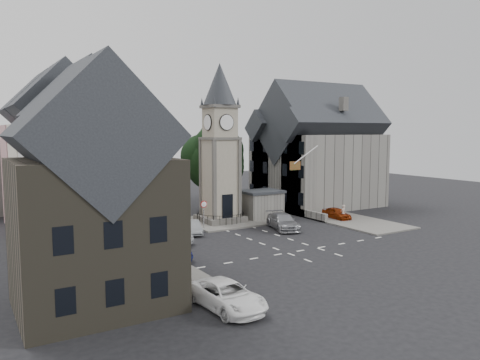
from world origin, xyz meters
TOP-DOWN VIEW (x-y plane):
  - ground at (0.00, 0.00)m, footprint 120.00×120.00m
  - pavement_west at (-12.50, 6.00)m, footprint 6.00×30.00m
  - pavement_east at (12.00, 8.00)m, footprint 6.00×26.00m
  - central_island at (1.50, 8.00)m, footprint 10.00×8.00m
  - road_markings at (0.00, -5.50)m, footprint 20.00×8.00m
  - clock_tower at (0.00, 7.99)m, footprint 4.86×4.86m
  - stone_shelter at (4.80, 7.50)m, footprint 4.30×3.30m
  - town_tree at (2.00, 13.00)m, footprint 7.20×7.20m
  - warning_sign_post at (-3.20, 5.43)m, footprint 0.70×0.19m
  - terrace_pink at (-15.50, 16.00)m, footprint 8.10×7.60m
  - terrace_cream at (-15.50, 8.00)m, footprint 8.10×7.60m
  - terrace_tudor at (-15.50, 0.00)m, footprint 8.10×7.60m
  - building_sw_stone at (-17.00, -9.00)m, footprint 8.60×7.60m
  - backdrop_west at (-12.00, 28.00)m, footprint 20.00×10.00m
  - east_building at (15.59, 11.00)m, footprint 14.40×11.40m
  - east_boundary_wall at (9.20, 10.00)m, footprint 0.40×16.00m
  - flagpole at (8.00, 4.00)m, footprint 3.68×0.10m
  - car_west_blue at (-10.65, -3.10)m, footprint 4.31×3.41m
  - car_west_silver at (-8.52, 1.69)m, footprint 4.29×3.83m
  - car_west_grey at (-9.66, 7.63)m, footprint 6.12×3.77m
  - car_island_silver at (-4.86, 4.50)m, footprint 2.18×3.91m
  - car_island_east at (3.49, 1.86)m, footprint 3.52×5.58m
  - car_east_red at (11.50, 3.00)m, footprint 1.74×3.80m
  - van_sw_white at (-11.17, -13.00)m, footprint 2.77×5.37m
  - pedestrian at (11.50, 2.00)m, footprint 0.72×0.58m

SIDE VIEW (x-z plane):
  - ground at x=0.00m, z-range 0.00..0.00m
  - road_markings at x=0.00m, z-range 0.00..0.01m
  - pavement_west at x=-12.50m, z-range 0.00..0.14m
  - pavement_east at x=12.00m, z-range 0.00..0.14m
  - central_island at x=1.50m, z-range 0.00..0.16m
  - east_boundary_wall at x=9.20m, z-range 0.00..0.90m
  - car_island_silver at x=-4.86m, z-range 0.00..1.22m
  - car_east_red at x=11.50m, z-range 0.00..1.26m
  - car_west_blue at x=-10.65m, z-range 0.00..1.38m
  - car_west_silver at x=-8.52m, z-range 0.00..1.41m
  - van_sw_white at x=-11.17m, z-range 0.00..1.45m
  - car_island_east at x=3.49m, z-range 0.00..1.51m
  - car_west_grey at x=-9.66m, z-range 0.00..1.58m
  - pedestrian at x=11.50m, z-range 0.00..1.71m
  - stone_shelter at x=4.80m, z-range 0.01..3.09m
  - warning_sign_post at x=-3.20m, z-range 0.60..3.45m
  - backdrop_west at x=-12.00m, z-range 0.00..8.00m
  - building_sw_stone at x=-17.00m, z-range 0.15..10.55m
  - terrace_tudor at x=-15.50m, z-range 0.19..12.19m
  - east_building at x=15.59m, z-range -0.04..12.56m
  - terrace_pink at x=-15.50m, z-range 0.18..12.98m
  - terrace_cream at x=-15.50m, z-range 0.18..12.98m
  - town_tree at x=2.00m, z-range 1.57..12.37m
  - flagpole at x=8.00m, z-range 5.63..8.37m
  - clock_tower at x=0.00m, z-range 0.00..16.25m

